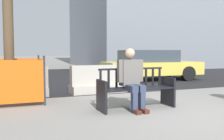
{
  "coord_description": "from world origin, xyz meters",
  "views": [
    {
      "loc": [
        -3.17,
        -4.11,
        1.22
      ],
      "look_at": [
        -0.73,
        2.22,
        0.75
      ],
      "focal_mm": 40.0,
      "sensor_mm": 36.0,
      "label": 1
    }
  ],
  "objects": [
    {
      "name": "ground_plane",
      "position": [
        0.0,
        0.0,
        0.0
      ],
      "size": [
        200.0,
        200.0,
        0.0
      ],
      "primitive_type": "plane",
      "color": "gray"
    },
    {
      "name": "jersey_barrier_centre",
      "position": [
        -0.68,
        3.15,
        0.34
      ],
      "size": [
        2.02,
        0.74,
        0.84
      ],
      "color": "#ADA89E",
      "rests_on": "ground"
    },
    {
      "name": "car_taxi_near",
      "position": [
        2.44,
        5.68,
        0.68
      ],
      "size": [
        4.37,
        2.07,
        1.33
      ],
      "color": "#DBC64C",
      "rests_on": "ground"
    },
    {
      "name": "seated_person",
      "position": [
        -0.87,
        0.68,
        0.69
      ],
      "size": [
        0.58,
        0.73,
        1.31
      ],
      "color": "#66605B",
      "rests_on": "ground"
    },
    {
      "name": "street_asphalt",
      "position": [
        0.0,
        8.7,
        0.0
      ],
      "size": [
        120.0,
        12.0,
        0.01
      ],
      "primitive_type": "cube",
      "color": "black",
      "rests_on": "ground"
    },
    {
      "name": "jersey_barrier_left",
      "position": [
        -3.33,
        3.24,
        0.34
      ],
      "size": [
        2.02,
        0.74,
        0.84
      ],
      "color": "gray",
      "rests_on": "ground"
    },
    {
      "name": "construction_fence",
      "position": [
        -3.33,
        2.54,
        0.58
      ],
      "size": [
        1.56,
        1.56,
        1.15
      ],
      "color": "#2D2D33",
      "rests_on": "ground"
    },
    {
      "name": "street_bench",
      "position": [
        -0.73,
        0.75,
        0.4
      ],
      "size": [
        1.71,
        0.6,
        0.88
      ],
      "color": "black",
      "rests_on": "ground"
    }
  ]
}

